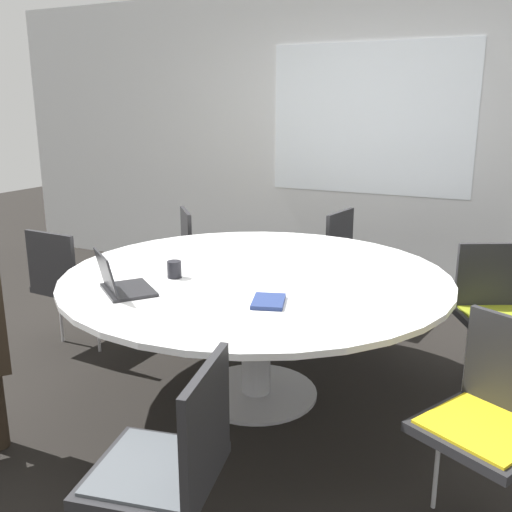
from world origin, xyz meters
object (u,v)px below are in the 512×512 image
(chair_2, at_px, (493,410))
(chair_3, at_px, (497,305))
(spiral_notebook, at_px, (268,301))
(chair_1, at_px, (172,458))
(laptop, at_px, (119,283))
(chair_4, at_px, (354,257))
(coffee_cup, at_px, (174,269))
(chair_5, at_px, (202,252))
(chair_6, at_px, (68,279))

(chair_2, height_order, chair_3, same)
(chair_3, bearing_deg, spiral_notebook, 22.56)
(chair_2, xyz_separation_m, spiral_notebook, (-1.04, 0.15, 0.24))
(chair_1, distance_m, laptop, 1.17)
(chair_4, distance_m, laptop, 2.16)
(chair_4, height_order, laptop, laptop)
(chair_2, xyz_separation_m, laptop, (-1.78, -0.03, 0.28))
(coffee_cup, bearing_deg, chair_5, 115.31)
(chair_1, distance_m, spiral_notebook, 0.99)
(chair_1, relative_size, chair_4, 1.00)
(chair_5, bearing_deg, chair_4, 67.84)
(chair_3, xyz_separation_m, chair_5, (-2.23, 0.32, 0.00))
(chair_5, bearing_deg, spiral_notebook, -0.15)
(chair_5, bearing_deg, chair_6, -64.21)
(coffee_cup, bearing_deg, chair_1, -57.01)
(chair_6, bearing_deg, chair_3, 17.95)
(chair_1, height_order, coffee_cup, chair_1)
(chair_5, height_order, coffee_cup, chair_5)
(chair_2, distance_m, chair_6, 2.82)
(laptop, height_order, spiral_notebook, laptop)
(chair_4, relative_size, chair_6, 1.00)
(chair_5, bearing_deg, coffee_cup, -15.47)
(chair_3, height_order, chair_4, same)
(chair_1, height_order, chair_6, same)
(chair_1, relative_size, chair_6, 1.00)
(chair_4, bearing_deg, chair_3, 65.90)
(chair_2, bearing_deg, laptop, 27.61)
(chair_1, xyz_separation_m, chair_2, (0.95, 0.81, 0.00))
(chair_6, relative_size, spiral_notebook, 3.54)
(chair_6, xyz_separation_m, laptop, (0.97, -0.62, 0.28))
(spiral_notebook, bearing_deg, chair_1, -85.04)
(chair_3, height_order, coffee_cup, chair_3)
(chair_5, distance_m, spiral_notebook, 1.96)
(chair_5, xyz_separation_m, coffee_cup, (0.62, -1.32, 0.28))
(chair_2, relative_size, spiral_notebook, 3.54)
(chair_1, height_order, chair_2, same)
(coffee_cup, bearing_deg, spiral_notebook, -13.79)
(laptop, distance_m, coffee_cup, 0.36)
(chair_3, xyz_separation_m, coffee_cup, (-1.61, -1.00, 0.28))
(chair_4, distance_m, chair_5, 1.21)
(laptop, xyz_separation_m, coffee_cup, (0.10, 0.34, -0.01))
(chair_3, distance_m, chair_5, 2.26)
(chair_1, distance_m, chair_5, 2.79)
(chair_5, xyz_separation_m, chair_6, (-0.45, -1.04, 0.00))
(chair_2, relative_size, chair_5, 1.00)
(chair_4, bearing_deg, chair_1, 13.05)
(laptop, xyz_separation_m, spiral_notebook, (0.75, 0.18, -0.04))
(chair_1, bearing_deg, spiral_notebook, -6.83)
(laptop, bearing_deg, chair_3, -104.59)
(laptop, relative_size, coffee_cup, 4.18)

